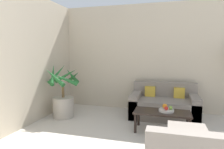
% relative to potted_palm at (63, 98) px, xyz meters
% --- Properties ---
extents(wall_back, '(8.09, 0.06, 2.70)m').
position_rel_potted_palm_xyz_m(wall_back, '(2.82, 1.16, 0.92)').
color(wall_back, beige).
rests_on(wall_back, ground_plane).
extents(potted_palm, '(0.77, 0.85, 1.23)m').
position_rel_potted_palm_xyz_m(potted_palm, '(0.00, 0.00, 0.00)').
color(potted_palm, '#ADA393').
rests_on(potted_palm, ground_plane).
extents(sofa_loveseat, '(1.48, 0.86, 0.77)m').
position_rel_potted_palm_xyz_m(sofa_loveseat, '(2.22, 0.61, -0.16)').
color(sofa_loveseat, gray).
rests_on(sofa_loveseat, ground_plane).
extents(coffee_table, '(1.03, 0.49, 0.38)m').
position_rel_potted_palm_xyz_m(coffee_table, '(2.21, -0.26, -0.10)').
color(coffee_table, black).
rests_on(coffee_table, ground_plane).
extents(fruit_bowl, '(0.28, 0.28, 0.04)m').
position_rel_potted_palm_xyz_m(fruit_bowl, '(2.28, -0.24, -0.03)').
color(fruit_bowl, beige).
rests_on(fruit_bowl, coffee_table).
extents(apple_red, '(0.07, 0.07, 0.07)m').
position_rel_potted_palm_xyz_m(apple_red, '(2.28, -0.30, 0.03)').
color(apple_red, red).
rests_on(apple_red, fruit_bowl).
extents(apple_green, '(0.07, 0.07, 0.07)m').
position_rel_potted_palm_xyz_m(apple_green, '(2.36, -0.24, 0.03)').
color(apple_green, olive).
rests_on(apple_green, fruit_bowl).
extents(orange_fruit, '(0.09, 0.09, 0.09)m').
position_rel_potted_palm_xyz_m(orange_fruit, '(2.25, -0.20, 0.04)').
color(orange_fruit, orange).
rests_on(orange_fruit, fruit_bowl).
extents(ottoman, '(0.56, 0.54, 0.38)m').
position_rel_potted_palm_xyz_m(ottoman, '(2.59, -1.00, -0.25)').
color(ottoman, gray).
rests_on(ottoman, ground_plane).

